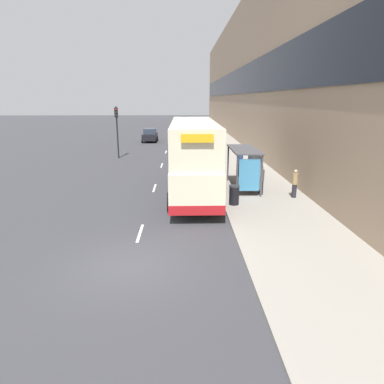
# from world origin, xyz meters

# --- Properties ---
(ground_plane) EXTENTS (220.00, 220.00, 0.00)m
(ground_plane) POSITION_xyz_m (0.00, 0.00, 0.00)
(ground_plane) COLOR #38383D
(pavement) EXTENTS (5.00, 93.00, 0.14)m
(pavement) POSITION_xyz_m (6.50, 38.50, 0.07)
(pavement) COLOR gray
(pavement) RESTS_ON ground_plane
(terrace_facade) EXTENTS (3.10, 93.00, 17.11)m
(terrace_facade) POSITION_xyz_m (10.49, 38.50, 8.55)
(terrace_facade) COLOR #9E846B
(terrace_facade) RESTS_ON ground_plane
(lane_mark_0) EXTENTS (0.12, 2.00, 0.01)m
(lane_mark_0) POSITION_xyz_m (0.00, 3.04, 0.01)
(lane_mark_0) COLOR silver
(lane_mark_0) RESTS_ON ground_plane
(lane_mark_1) EXTENTS (0.12, 2.00, 0.01)m
(lane_mark_1) POSITION_xyz_m (0.00, 10.71, 0.01)
(lane_mark_1) COLOR silver
(lane_mark_1) RESTS_ON ground_plane
(lane_mark_2) EXTENTS (0.12, 2.00, 0.01)m
(lane_mark_2) POSITION_xyz_m (0.00, 18.39, 0.01)
(lane_mark_2) COLOR silver
(lane_mark_2) RESTS_ON ground_plane
(lane_mark_3) EXTENTS (0.12, 2.00, 0.01)m
(lane_mark_3) POSITION_xyz_m (0.00, 26.06, 0.01)
(lane_mark_3) COLOR silver
(lane_mark_3) RESTS_ON ground_plane
(lane_mark_4) EXTENTS (0.12, 2.00, 0.01)m
(lane_mark_4) POSITION_xyz_m (0.00, 33.73, 0.01)
(lane_mark_4) COLOR silver
(lane_mark_4) RESTS_ON ground_plane
(lane_mark_5) EXTENTS (0.12, 2.00, 0.01)m
(lane_mark_5) POSITION_xyz_m (0.00, 41.40, 0.01)
(lane_mark_5) COLOR silver
(lane_mark_5) RESTS_ON ground_plane
(lane_mark_6) EXTENTS (0.12, 2.00, 0.01)m
(lane_mark_6) POSITION_xyz_m (0.00, 49.07, 0.01)
(lane_mark_6) COLOR silver
(lane_mark_6) RESTS_ON ground_plane
(lane_mark_7) EXTENTS (0.12, 2.00, 0.01)m
(lane_mark_7) POSITION_xyz_m (0.00, 56.74, 0.01)
(lane_mark_7) COLOR silver
(lane_mark_7) RESTS_ON ground_plane
(lane_mark_8) EXTENTS (0.12, 2.00, 0.01)m
(lane_mark_8) POSITION_xyz_m (0.00, 64.41, 0.01)
(lane_mark_8) COLOR silver
(lane_mark_8) RESTS_ON ground_plane
(bus_shelter) EXTENTS (1.60, 4.20, 2.48)m
(bus_shelter) POSITION_xyz_m (5.77, 9.73, 1.88)
(bus_shelter) COLOR #4C4C51
(bus_shelter) RESTS_ON ground_plane
(double_decker_bus_near) EXTENTS (2.85, 10.99, 4.30)m
(double_decker_bus_near) POSITION_xyz_m (2.47, 9.33, 2.29)
(double_decker_bus_near) COLOR beige
(double_decker_bus_near) RESTS_ON ground_plane
(car_0) EXTENTS (1.97, 3.94, 1.73)m
(car_0) POSITION_xyz_m (-2.57, 35.33, 0.85)
(car_0) COLOR black
(car_0) RESTS_ON ground_plane
(car_1) EXTENTS (2.07, 4.56, 1.74)m
(car_1) POSITION_xyz_m (2.20, 68.68, 0.86)
(car_1) COLOR silver
(car_1) RESTS_ON ground_plane
(car_2) EXTENTS (1.93, 4.52, 1.72)m
(car_2) POSITION_xyz_m (2.24, 32.38, 0.85)
(car_2) COLOR silver
(car_2) RESTS_ON ground_plane
(car_3) EXTENTS (1.90, 4.47, 1.71)m
(car_3) POSITION_xyz_m (2.87, 57.72, 0.85)
(car_3) COLOR #4C5156
(car_3) RESTS_ON ground_plane
(pedestrian_at_shelter) EXTENTS (0.32, 0.32, 1.61)m
(pedestrian_at_shelter) POSITION_xyz_m (8.16, 7.87, 0.96)
(pedestrian_at_shelter) COLOR #23232D
(pedestrian_at_shelter) RESTS_ON ground_plane
(pedestrian_1) EXTENTS (0.37, 0.37, 1.86)m
(pedestrian_1) POSITION_xyz_m (5.97, 13.45, 1.09)
(pedestrian_1) COLOR #23232D
(pedestrian_1) RESTS_ON ground_plane
(pedestrian_2) EXTENTS (0.32, 0.32, 1.59)m
(pedestrian_2) POSITION_xyz_m (4.50, 12.56, 0.95)
(pedestrian_2) COLOR #23232D
(pedestrian_2) RESTS_ON ground_plane
(pedestrian_3) EXTENTS (0.36, 0.36, 1.83)m
(pedestrian_3) POSITION_xyz_m (6.33, 9.59, 1.08)
(pedestrian_3) COLOR #23232D
(pedestrian_3) RESTS_ON ground_plane
(pedestrian_4) EXTENTS (0.34, 0.34, 1.70)m
(pedestrian_4) POSITION_xyz_m (6.40, 8.56, 1.01)
(pedestrian_4) COLOR #23232D
(pedestrian_4) RESTS_ON ground_plane
(litter_bin) EXTENTS (0.55, 0.55, 1.05)m
(litter_bin) POSITION_xyz_m (4.55, 6.61, 0.67)
(litter_bin) COLOR black
(litter_bin) RESTS_ON ground_plane
(traffic_light_far_kerb) EXTENTS (0.30, 0.32, 4.86)m
(traffic_light_far_kerb) POSITION_xyz_m (-4.40, 22.30, 3.27)
(traffic_light_far_kerb) COLOR black
(traffic_light_far_kerb) RESTS_ON ground_plane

